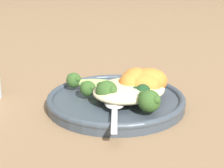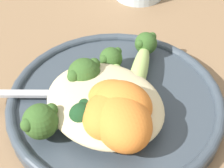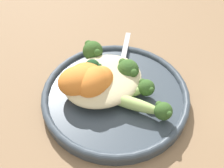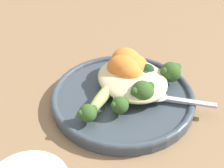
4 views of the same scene
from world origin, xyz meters
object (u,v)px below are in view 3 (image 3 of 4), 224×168
object	(u,v)px
sweet_potato_chunk_1	(80,81)
sweet_potato_chunk_3	(93,83)
plate	(115,96)
spoon	(122,64)
broccoli_stalk_1	(135,90)
broccoli_stalk_0	(142,106)
broccoli_stalk_2	(124,74)
broccoli_stalk_3	(95,59)
sweet_potato_chunk_0	(99,81)
kale_tuft	(94,73)
quinoa_mound	(103,80)
sweet_potato_chunk_2	(88,78)

from	to	relation	value
sweet_potato_chunk_1	sweet_potato_chunk_3	world-z (taller)	same
sweet_potato_chunk_1	plate	bearing A→B (deg)	-36.90
spoon	broccoli_stalk_1	bearing A→B (deg)	-154.90
broccoli_stalk_0	broccoli_stalk_2	bearing A→B (deg)	133.60
broccoli_stalk_3	spoon	distance (m)	0.05
broccoli_stalk_3	sweet_potato_chunk_0	bearing A→B (deg)	176.11
broccoli_stalk_0	kale_tuft	bearing A→B (deg)	159.95
broccoli_stalk_1	plate	bearing A→B (deg)	158.15
broccoli_stalk_0	sweet_potato_chunk_0	distance (m)	0.08
broccoli_stalk_3	kale_tuft	distance (m)	0.03
quinoa_mound	sweet_potato_chunk_1	world-z (taller)	sweet_potato_chunk_1
broccoli_stalk_3	sweet_potato_chunk_0	xyz separation A→B (m)	(-0.02, -0.05, 0.01)
sweet_potato_chunk_1	spoon	world-z (taller)	sweet_potato_chunk_1
broccoli_stalk_0	broccoli_stalk_1	distance (m)	0.03
quinoa_mound	kale_tuft	distance (m)	0.02
sweet_potato_chunk_0	sweet_potato_chunk_3	distance (m)	0.01
broccoli_stalk_3	kale_tuft	bearing A→B (deg)	166.45
sweet_potato_chunk_2	sweet_potato_chunk_3	size ratio (longest dim) A/B	1.07
broccoli_stalk_3	spoon	world-z (taller)	broccoli_stalk_3
plate	sweet_potato_chunk_3	distance (m)	0.05
spoon	sweet_potato_chunk_1	bearing A→B (deg)	139.85
sweet_potato_chunk_1	broccoli_stalk_1	bearing A→B (deg)	-39.84
broccoli_stalk_3	broccoli_stalk_1	bearing A→B (deg)	-150.07
broccoli_stalk_2	spoon	distance (m)	0.04
sweet_potato_chunk_0	sweet_potato_chunk_2	xyz separation A→B (m)	(-0.01, 0.01, 0.00)
quinoa_mound	broccoli_stalk_3	distance (m)	0.05
broccoli_stalk_3	kale_tuft	size ratio (longest dim) A/B	2.58
broccoli_stalk_0	plate	bearing A→B (deg)	158.30
broccoli_stalk_0	sweet_potato_chunk_2	xyz separation A→B (m)	(-0.04, 0.09, 0.01)
sweet_potato_chunk_2	sweet_potato_chunk_0	bearing A→B (deg)	-51.46
sweet_potato_chunk_0	kale_tuft	distance (m)	0.03
broccoli_stalk_2	sweet_potato_chunk_3	bearing A→B (deg)	155.28
broccoli_stalk_3	spoon	size ratio (longest dim) A/B	1.16
sweet_potato_chunk_2	sweet_potato_chunk_1	bearing A→B (deg)	178.45
broccoli_stalk_3	sweet_potato_chunk_2	size ratio (longest dim) A/B	1.81
broccoli_stalk_0	sweet_potato_chunk_2	world-z (taller)	sweet_potato_chunk_2
broccoli_stalk_3	broccoli_stalk_2	bearing A→B (deg)	-141.43
broccoli_stalk_0	broccoli_stalk_2	world-z (taller)	broccoli_stalk_2
plate	sweet_potato_chunk_1	world-z (taller)	sweet_potato_chunk_1
plate	broccoli_stalk_3	xyz separation A→B (m)	(0.01, 0.07, 0.03)
sweet_potato_chunk_0	spoon	xyz separation A→B (m)	(0.06, 0.03, -0.02)
plate	sweet_potato_chunk_1	xyz separation A→B (m)	(-0.05, 0.03, 0.03)
spoon	broccoli_stalk_2	bearing A→B (deg)	-165.76
sweet_potato_chunk_1	kale_tuft	distance (m)	0.04
quinoa_mound	sweet_potato_chunk_3	bearing A→B (deg)	-167.41
plate	broccoli_stalk_2	xyz separation A→B (m)	(0.03, 0.01, 0.03)
kale_tuft	broccoli_stalk_3	bearing A→B (deg)	56.21
sweet_potato_chunk_1	sweet_potato_chunk_2	size ratio (longest dim) A/B	1.03
broccoli_stalk_2	sweet_potato_chunk_2	world-z (taller)	sweet_potato_chunk_2
broccoli_stalk_1	sweet_potato_chunk_2	size ratio (longest dim) A/B	1.27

